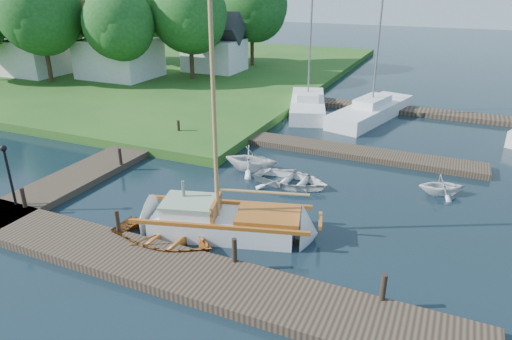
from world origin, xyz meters
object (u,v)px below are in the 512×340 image
at_px(mooring_post_0, 23,197).
at_px(lamp_post, 8,167).
at_px(tree_3, 190,13).
at_px(dinghy, 164,235).
at_px(tender_b, 251,157).
at_px(mooring_post_4, 120,156).
at_px(mooring_post_5, 179,127).
at_px(tree_5, 62,12).
at_px(tender_d, 442,183).
at_px(tree_1, 40,11).
at_px(mooring_post_1, 118,221).
at_px(tree_4, 139,2).
at_px(marina_boat_1, 372,110).
at_px(marina_boat_0, 308,104).
at_px(house_c, 214,48).
at_px(tree_2, 119,23).
at_px(tender_c, 291,177).
at_px(house_b, 31,48).
at_px(house_a, 118,48).
at_px(mooring_post_3, 383,287).
at_px(mooring_post_2, 234,250).
at_px(sailboat, 228,224).
at_px(tree_7, 252,4).

height_order(mooring_post_0, lamp_post, lamp_post).
distance_m(mooring_post_0, tree_3, 24.49).
distance_m(dinghy, tender_b, 7.18).
height_order(mooring_post_4, mooring_post_5, same).
bearing_deg(tree_5, dinghy, -40.81).
xyz_separation_m(tender_d, tree_1, (-31.03, 8.66, 5.59)).
distance_m(mooring_post_1, tree_4, 33.54).
xyz_separation_m(marina_boat_1, tree_3, (-16.13, 4.42, 5.24)).
xyz_separation_m(marina_boat_0, house_c, (-11.85, 8.56, 2.01)).
height_order(house_c, tree_1, tree_1).
bearing_deg(tree_1, tree_2, 18.43).
xyz_separation_m(marina_boat_0, tree_1, (-21.85, -1.39, 5.52)).
bearing_deg(mooring_post_5, tender_c, -22.56).
bearing_deg(house_b, house_a, 14.04).
height_order(mooring_post_3, tree_2, tree_2).
bearing_deg(mooring_post_2, tender_c, 94.93).
bearing_deg(mooring_post_5, sailboat, -47.97).
distance_m(mooring_post_1, mooring_post_3, 9.00).
relative_size(marina_boat_1, tree_3, 1.26).
distance_m(mooring_post_1, tender_c, 7.78).
relative_size(dinghy, tree_2, 0.48).
height_order(house_b, tree_7, tree_7).
relative_size(tender_d, tree_1, 0.20).
height_order(marina_boat_0, tree_2, marina_boat_0).
relative_size(mooring_post_4, mooring_post_5, 1.00).
bearing_deg(tree_3, mooring_post_0, -74.26).
height_order(mooring_post_3, house_a, house_a).
relative_size(tender_c, tree_7, 0.36).
height_order(tender_b, tender_c, tender_b).
bearing_deg(mooring_post_0, mooring_post_3, 0.00).
relative_size(sailboat, house_a, 1.56).
bearing_deg(tender_d, mooring_post_0, 99.06).
relative_size(dinghy, marina_boat_0, 0.37).
bearing_deg(mooring_post_1, house_a, 128.99).
distance_m(mooring_post_4, marina_boat_1, 16.41).
bearing_deg(house_a, lamp_post, -60.26).
bearing_deg(tree_7, lamp_post, -82.66).
bearing_deg(marina_boat_1, tree_4, 85.36).
distance_m(lamp_post, house_b, 27.60).
relative_size(mooring_post_3, tree_1, 0.09).
xyz_separation_m(sailboat, tender_b, (-1.64, 5.56, 0.32)).
bearing_deg(marina_boat_1, tree_7, 63.28).
height_order(mooring_post_1, mooring_post_5, same).
distance_m(dinghy, tree_5, 38.20).
height_order(tender_b, tree_5, tree_5).
bearing_deg(tender_c, tree_1, 71.65).
bearing_deg(lamp_post, mooring_post_1, 0.00).
bearing_deg(lamp_post, tree_5, 131.29).
height_order(tender_b, tree_4, tree_4).
bearing_deg(tree_3, house_c, 90.03).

